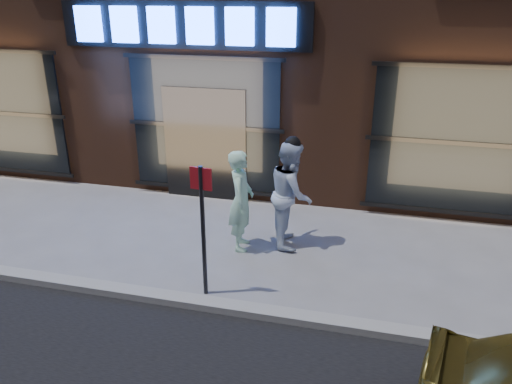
{
  "coord_description": "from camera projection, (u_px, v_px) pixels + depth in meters",
  "views": [
    {
      "loc": [
        3.51,
        -5.68,
        4.26
      ],
      "look_at": [
        1.69,
        1.6,
        1.2
      ],
      "focal_mm": 35.0,
      "sensor_mm": 36.0,
      "label": 1
    }
  ],
  "objects": [
    {
      "name": "man_cap",
      "position": [
        291.0,
        194.0,
        8.7
      ],
      "size": [
        0.88,
        1.04,
        1.9
      ],
      "primitive_type": "imported",
      "rotation": [
        0.0,
        0.0,
        1.76
      ],
      "color": "silver",
      "rests_on": "ground"
    },
    {
      "name": "curb",
      "position": [
        121.0,
        291.0,
        7.48
      ],
      "size": [
        60.0,
        0.25,
        0.12
      ],
      "primitive_type": "cube",
      "color": "gray",
      "rests_on": "ground"
    },
    {
      "name": "man_bowtie",
      "position": [
        241.0,
        201.0,
        8.55
      ],
      "size": [
        0.54,
        0.72,
        1.79
      ],
      "primitive_type": "imported",
      "rotation": [
        0.0,
        0.0,
        1.76
      ],
      "color": "#BAF4D3",
      "rests_on": "ground"
    },
    {
      "name": "ground",
      "position": [
        121.0,
        294.0,
        7.5
      ],
      "size": [
        90.0,
        90.0,
        0.0
      ],
      "primitive_type": "plane",
      "color": "slate",
      "rests_on": "ground"
    },
    {
      "name": "sign_post",
      "position": [
        203.0,
        220.0,
        7.07
      ],
      "size": [
        0.32,
        0.06,
        2.03
      ],
      "rotation": [
        0.0,
        0.0,
        -0.1
      ],
      "color": "#262628",
      "rests_on": "ground"
    }
  ]
}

